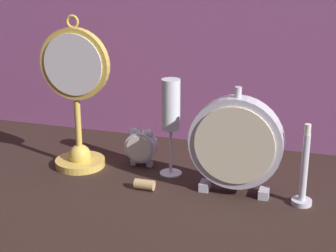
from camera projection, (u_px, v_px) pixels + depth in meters
The scene contains 7 objects.
ground_plane at pixel (157, 193), 1.16m from camera, with size 4.00×4.00×0.00m, color black.
pocket_watch_on_stand at pixel (77, 103), 1.24m from camera, with size 0.16×0.11×0.35m.
alarm_clock_twin_bell at pixel (141, 145), 1.28m from camera, with size 0.07×0.03×0.09m.
mantel_clock_silver at pixel (236, 143), 1.12m from camera, with size 0.19×0.04×0.23m.
champagne_flute at pixel (173, 112), 1.20m from camera, with size 0.05×0.05×0.22m.
brass_candlestick at pixel (304, 177), 1.09m from camera, with size 0.04×0.04×0.17m.
wine_cork at pixel (144, 185), 1.17m from camera, with size 0.02×0.02×0.04m, color tan.
Camera 1 is at (0.33, -1.00, 0.51)m, focal length 60.00 mm.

